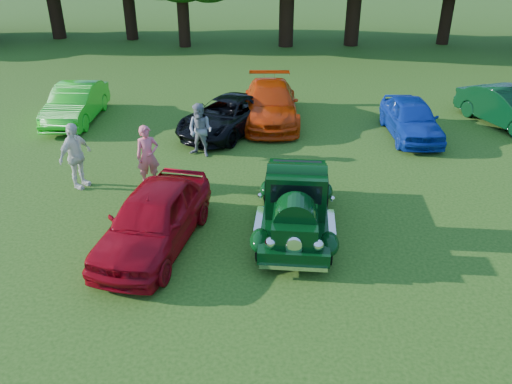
# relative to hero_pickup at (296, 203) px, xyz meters

# --- Properties ---
(ground) EXTENTS (120.00, 120.00, 0.00)m
(ground) POSITION_rel_hero_pickup_xyz_m (-1.41, -0.93, -0.74)
(ground) COLOR #214610
(ground) RESTS_ON ground
(hero_pickup) EXTENTS (2.02, 4.35, 1.70)m
(hero_pickup) POSITION_rel_hero_pickup_xyz_m (0.00, 0.00, 0.00)
(hero_pickup) COLOR black
(hero_pickup) RESTS_ON ground
(red_convertible) EXTENTS (2.31, 4.52, 1.47)m
(red_convertible) POSITION_rel_hero_pickup_xyz_m (-3.32, -1.07, 0.00)
(red_convertible) COLOR #9A0612
(red_convertible) RESTS_ON ground
(back_car_lime) EXTENTS (1.86, 4.43, 1.42)m
(back_car_lime) POSITION_rel_hero_pickup_xyz_m (-8.82, 7.42, -0.02)
(back_car_lime) COLOR #21D01B
(back_car_lime) RESTS_ON ground
(back_car_black) EXTENTS (3.79, 5.07, 1.28)m
(back_car_black) POSITION_rel_hero_pickup_xyz_m (-2.69, 6.69, -0.10)
(back_car_black) COLOR black
(back_car_black) RESTS_ON ground
(back_car_orange) EXTENTS (2.53, 5.25, 1.47)m
(back_car_orange) POSITION_rel_hero_pickup_xyz_m (-1.13, 8.06, 0.00)
(back_car_orange) COLOR red
(back_car_orange) RESTS_ON ground
(back_car_blue) EXTENTS (1.99, 4.19, 1.38)m
(back_car_blue) POSITION_rel_hero_pickup_xyz_m (4.08, 6.88, -0.04)
(back_car_blue) COLOR #0E2F9E
(back_car_blue) RESTS_ON ground
(back_car_green) EXTENTS (3.22, 4.59, 1.43)m
(back_car_green) POSITION_rel_hero_pickup_xyz_m (8.00, 8.36, -0.02)
(back_car_green) COLOR black
(back_car_green) RESTS_ON ground
(spectator_pink) EXTENTS (0.80, 0.69, 1.84)m
(spectator_pink) POSITION_rel_hero_pickup_xyz_m (-4.36, 2.10, 0.18)
(spectator_pink) COLOR #EC6172
(spectator_pink) RESTS_ON ground
(spectator_grey) EXTENTS (1.04, 0.92, 1.80)m
(spectator_grey) POSITION_rel_hero_pickup_xyz_m (-3.24, 4.38, 0.16)
(spectator_grey) COLOR gray
(spectator_grey) RESTS_ON ground
(spectator_white) EXTENTS (0.88, 1.25, 1.97)m
(spectator_white) POSITION_rel_hero_pickup_xyz_m (-6.39, 1.76, 0.25)
(spectator_white) COLOR silver
(spectator_white) RESTS_ON ground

